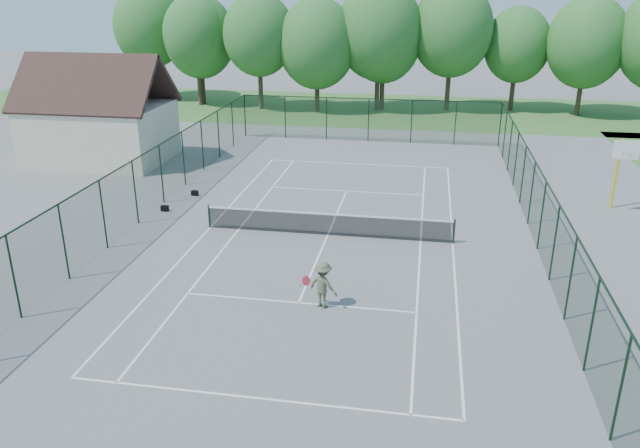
{
  "coord_description": "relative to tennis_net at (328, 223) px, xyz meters",
  "views": [
    {
      "loc": [
        4.06,
        -25.44,
        10.53
      ],
      "look_at": [
        0.0,
        -2.0,
        1.3
      ],
      "focal_mm": 35.0,
      "sensor_mm": 36.0,
      "label": 1
    }
  ],
  "objects": [
    {
      "name": "sports_bag_a",
      "position": [
        -8.43,
        1.75,
        -0.43
      ],
      "size": [
        0.37,
        0.24,
        0.28
      ],
      "primitive_type": "cube",
      "rotation": [
        0.0,
        0.0,
        -0.06
      ],
      "color": "black",
      "rests_on": "ground"
    },
    {
      "name": "utility_building",
      "position": [
        -16.0,
        10.0,
        2.54
      ],
      "size": [
        8.6,
        6.27,
        6.63
      ],
      "color": "beige",
      "rests_on": "ground"
    },
    {
      "name": "tennis_player",
      "position": [
        0.88,
        -6.51,
        0.26
      ],
      "size": [
        1.71,
        1.02,
        1.67
      ],
      "color": "#53583E",
      "rests_on": "ground"
    },
    {
      "name": "ground",
      "position": [
        0.0,
        0.0,
        -0.58
      ],
      "size": [
        140.0,
        140.0,
        0.0
      ],
      "primitive_type": "plane",
      "color": "slate",
      "rests_on": "ground"
    },
    {
      "name": "basketball_goal",
      "position": [
        13.39,
        5.53,
        1.99
      ],
      "size": [
        1.2,
        1.43,
        3.65
      ],
      "color": "yellow",
      "rests_on": "ground"
    },
    {
      "name": "sports_bag_b",
      "position": [
        -7.82,
        4.3,
        -0.44
      ],
      "size": [
        0.36,
        0.25,
        0.27
      ],
      "primitive_type": "cube",
      "rotation": [
        0.0,
        0.0,
        -0.1
      ],
      "color": "black",
      "rests_on": "ground"
    },
    {
      "name": "fence_enclosure",
      "position": [
        0.0,
        0.0,
        0.98
      ],
      "size": [
        18.05,
        36.05,
        3.02
      ],
      "color": "#1C3921",
      "rests_on": "ground"
    },
    {
      "name": "tree_line_far",
      "position": [
        0.0,
        30.0,
        5.42
      ],
      "size": [
        39.4,
        6.4,
        9.7
      ],
      "color": "#3E3221",
      "rests_on": "ground"
    },
    {
      "name": "grass_far",
      "position": [
        0.0,
        30.0,
        -0.57
      ],
      "size": [
        80.0,
        16.0,
        0.01
      ],
      "primitive_type": "cube",
      "color": "#457935",
      "rests_on": "ground"
    },
    {
      "name": "court_lines",
      "position": [
        0.0,
        0.0,
        -0.57
      ],
      "size": [
        11.05,
        23.85,
        0.01
      ],
      "color": "white",
      "rests_on": "ground"
    },
    {
      "name": "tennis_net",
      "position": [
        0.0,
        0.0,
        0.0
      ],
      "size": [
        11.08,
        0.08,
        1.1
      ],
      "color": "black",
      "rests_on": "ground"
    }
  ]
}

